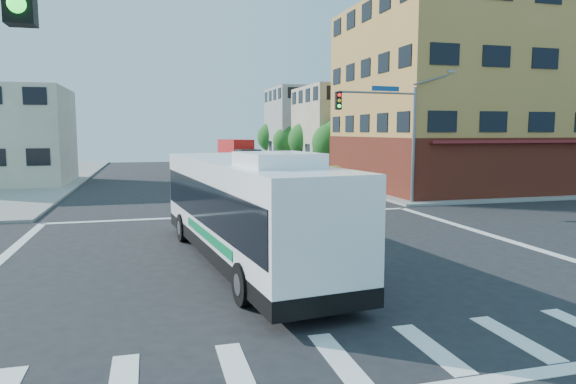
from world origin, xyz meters
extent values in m
plane|color=black|center=(0.00, 0.00, 0.00)|extent=(120.00, 120.00, 0.00)
cube|color=gray|center=(35.00, 35.00, 0.07)|extent=(50.00, 50.00, 0.15)
cube|color=#B88342|center=(20.00, 18.50, 7.00)|extent=(18.00, 15.00, 14.00)
cube|color=#511A12|center=(20.00, 18.50, 2.00)|extent=(18.09, 15.08, 4.00)
cube|color=maroon|center=(20.00, 11.40, 3.60)|extent=(16.00, 1.60, 0.51)
cube|color=#C0AD93|center=(17.00, 34.00, 4.50)|extent=(12.00, 10.00, 9.00)
cube|color=gray|center=(17.00, 48.00, 5.00)|extent=(12.00, 10.00, 10.00)
cylinder|color=slate|center=(10.80, 10.80, 3.50)|extent=(0.18, 0.18, 7.00)
cylinder|color=slate|center=(8.30, 10.55, 6.60)|extent=(5.01, 0.62, 0.12)
cube|color=black|center=(5.80, 10.30, 6.10)|extent=(0.32, 0.30, 1.00)
sphere|color=#FF0C0C|center=(5.80, 10.13, 6.40)|extent=(0.20, 0.20, 0.20)
sphere|color=yellow|center=(5.80, 10.13, 6.10)|extent=(0.20, 0.20, 0.20)
sphere|color=#19FF33|center=(5.80, 10.13, 5.80)|extent=(0.20, 0.20, 0.20)
cube|color=navy|center=(8.80, 10.60, 6.85)|extent=(1.80, 0.22, 0.28)
cube|color=gray|center=(13.30, 11.05, 8.00)|extent=(0.50, 0.22, 0.14)
sphere|color=#19FF33|center=(-5.80, -10.47, 5.80)|extent=(0.20, 0.20, 0.20)
cylinder|color=#382514|center=(11.80, 28.00, 0.96)|extent=(0.28, 0.28, 1.92)
sphere|color=#19581B|center=(11.80, 28.00, 3.37)|extent=(3.60, 3.60, 3.60)
sphere|color=#19581B|center=(12.20, 27.70, 4.27)|extent=(2.52, 2.52, 2.52)
cylinder|color=#382514|center=(11.80, 36.00, 1.00)|extent=(0.28, 0.28, 1.99)
sphere|color=#19581B|center=(11.80, 36.00, 3.51)|extent=(3.80, 3.80, 3.80)
sphere|color=#19581B|center=(12.20, 35.70, 4.46)|extent=(2.66, 2.66, 2.66)
cylinder|color=#382514|center=(11.80, 44.00, 0.94)|extent=(0.28, 0.28, 1.89)
sphere|color=#19581B|center=(11.80, 44.00, 3.25)|extent=(3.40, 3.40, 3.40)
sphere|color=#19581B|center=(12.20, 43.70, 4.10)|extent=(2.38, 2.38, 2.38)
cylinder|color=#382514|center=(11.80, 52.00, 1.01)|extent=(0.28, 0.28, 2.03)
sphere|color=#19581B|center=(11.80, 52.00, 3.63)|extent=(4.00, 4.00, 4.00)
sphere|color=#19581B|center=(12.20, 51.70, 4.63)|extent=(2.80, 2.80, 2.80)
cube|color=black|center=(-1.46, -0.19, 0.59)|extent=(4.29, 13.17, 0.48)
cube|color=white|center=(-1.46, -0.19, 1.91)|extent=(4.28, 13.15, 3.07)
cube|color=black|center=(-1.46, -0.19, 2.10)|extent=(4.29, 12.77, 1.34)
cube|color=black|center=(-2.23, 6.15, 1.99)|extent=(2.51, 0.37, 1.45)
cube|color=#E5590C|center=(-2.24, 6.18, 3.07)|extent=(2.05, 0.30, 0.30)
cube|color=white|center=(-1.46, -0.19, 3.38)|extent=(4.19, 12.88, 0.13)
cube|color=white|center=(-1.07, -3.40, 3.64)|extent=(2.19, 2.58, 0.39)
cube|color=#04763F|center=(-2.77, -0.89, 1.13)|extent=(0.73, 5.88, 0.30)
cube|color=#04763F|center=(-0.02, -0.56, 1.13)|extent=(0.73, 5.88, 0.30)
cylinder|color=black|center=(-3.24, 3.75, 0.56)|extent=(0.46, 1.15, 1.12)
cylinder|color=#99999E|center=(-3.39, 3.74, 0.56)|extent=(0.11, 0.56, 0.56)
cylinder|color=black|center=(-0.68, 4.06, 0.56)|extent=(0.46, 1.15, 1.12)
cylinder|color=#99999E|center=(-0.53, 4.08, 0.56)|extent=(0.11, 0.56, 0.56)
cylinder|color=black|center=(-2.24, -4.45, 0.56)|extent=(0.46, 1.15, 1.12)
cylinder|color=#99999E|center=(-2.39, -4.47, 0.56)|extent=(0.11, 0.56, 0.56)
cylinder|color=black|center=(0.31, -4.14, 0.56)|extent=(0.46, 1.15, 1.12)
cylinder|color=#99999E|center=(0.46, -4.12, 0.56)|extent=(0.11, 0.56, 0.56)
cube|color=black|center=(5.49, 36.15, 1.27)|extent=(2.61, 2.54, 2.54)
cube|color=black|center=(5.67, 35.25, 1.66)|extent=(2.02, 0.47, 0.98)
cube|color=red|center=(4.78, 39.79, 2.05)|extent=(3.34, 5.81, 2.93)
cube|color=black|center=(5.00, 38.64, 0.54)|extent=(3.60, 8.07, 0.29)
cylinder|color=black|center=(4.45, 36.15, 0.49)|extent=(0.45, 1.01, 0.98)
cylinder|color=black|center=(6.46, 36.54, 0.49)|extent=(0.45, 1.01, 0.98)
cylinder|color=black|center=(3.91, 38.93, 0.49)|extent=(0.45, 1.01, 0.98)
cylinder|color=black|center=(5.92, 39.32, 0.49)|extent=(0.45, 1.01, 0.98)
cylinder|color=black|center=(3.44, 41.32, 0.49)|extent=(0.45, 1.01, 0.98)
cylinder|color=black|center=(5.45, 41.71, 0.49)|extent=(0.45, 1.01, 0.98)
imported|color=#E4D55C|center=(10.64, 23.46, 0.82)|extent=(2.31, 4.98, 1.65)
camera|label=1|loc=(-4.43, -16.91, 4.40)|focal=32.00mm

